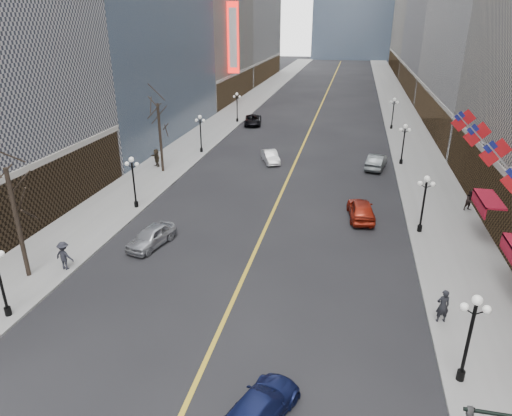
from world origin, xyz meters
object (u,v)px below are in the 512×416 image
at_px(streetlamp_west_2, 200,130).
at_px(streetlamp_west_1, 133,177).
at_px(streetlamp_east_0, 471,330).
at_px(streetlamp_west_3, 237,104).
at_px(streetlamp_east_1, 424,198).
at_px(car_nb_near, 151,236).
at_px(ped_ne_corner, 443,306).
at_px(streetlamp_east_3, 393,110).
at_px(car_sb_near, 259,408).
at_px(car_sb_mid, 361,209).
at_px(streetlamp_east_2, 404,140).
at_px(car_nb_mid, 270,157).
at_px(car_sb_far, 376,161).
at_px(car_nb_far, 253,120).

bearing_deg(streetlamp_west_2, streetlamp_west_1, -90.00).
bearing_deg(streetlamp_east_0, streetlamp_west_3, 114.41).
height_order(streetlamp_east_1, car_nb_near, streetlamp_east_1).
height_order(streetlamp_east_0, streetlamp_west_2, same).
relative_size(streetlamp_west_1, ped_ne_corner, 2.29).
bearing_deg(streetlamp_east_3, ped_ne_corner, -90.24).
bearing_deg(car_sb_near, car_sb_mid, -78.80).
distance_m(streetlamp_east_0, ped_ne_corner, 4.74).
bearing_deg(ped_ne_corner, streetlamp_west_1, -40.71).
bearing_deg(car_sb_near, streetlamp_west_3, -53.16).
xyz_separation_m(streetlamp_east_3, streetlamp_west_2, (-23.60, -18.00, 0.00)).
distance_m(streetlamp_east_1, streetlamp_east_2, 18.00).
bearing_deg(car_nb_near, car_nb_mid, 91.37).
height_order(streetlamp_east_3, car_sb_far, streetlamp_east_3).
relative_size(streetlamp_east_3, ped_ne_corner, 2.29).
relative_size(streetlamp_west_2, car_sb_near, 0.97).
distance_m(streetlamp_west_1, car_nb_mid, 18.39).
xyz_separation_m(streetlamp_east_0, car_sb_near, (-8.55, -4.00, -2.23)).
bearing_deg(streetlamp_east_3, streetlamp_east_0, -90.00).
distance_m(streetlamp_east_2, car_sb_far, 3.99).
distance_m(streetlamp_east_3, streetlamp_west_3, 23.60).
xyz_separation_m(car_sb_far, ped_ne_corner, (2.60, -27.68, 0.33)).
bearing_deg(streetlamp_west_2, car_sb_far, -5.30).
distance_m(streetlamp_west_1, car_nb_near, 7.87).
bearing_deg(streetlamp_west_2, streetlamp_east_2, 0.00).
distance_m(streetlamp_east_3, streetlamp_west_2, 29.68).
bearing_deg(streetlamp_west_1, car_nb_far, 85.40).
height_order(streetlamp_east_2, streetlamp_east_3, same).
distance_m(streetlamp_east_2, streetlamp_west_1, 29.68).
distance_m(streetlamp_east_3, car_sb_far, 20.23).
distance_m(streetlamp_east_0, car_sb_near, 9.70).
distance_m(streetlamp_east_2, streetlamp_west_3, 29.68).
height_order(streetlamp_east_1, streetlamp_west_2, same).
bearing_deg(streetlamp_east_1, car_nb_mid, 132.58).
height_order(streetlamp_east_1, car_sb_near, streetlamp_east_1).
relative_size(streetlamp_east_3, streetlamp_west_3, 1.00).
xyz_separation_m(car_nb_near, car_sb_mid, (14.90, 8.13, 0.08)).
relative_size(car_nb_far, car_sb_mid, 1.10).
bearing_deg(streetlamp_west_2, streetlamp_east_1, -37.33).
distance_m(streetlamp_east_1, car_nb_far, 40.59).
bearing_deg(streetlamp_west_1, streetlamp_east_2, 37.33).
bearing_deg(streetlamp_west_1, streetlamp_east_3, 56.75).
height_order(streetlamp_west_1, car_sb_far, streetlamp_west_1).
height_order(streetlamp_east_0, car_nb_far, streetlamp_east_0).
bearing_deg(streetlamp_west_2, car_sb_near, -68.40).
height_order(streetlamp_east_2, car_sb_near, streetlamp_east_2).
bearing_deg(car_sb_near, streetlamp_west_2, -46.60).
distance_m(streetlamp_east_0, car_sb_mid, 18.52).
xyz_separation_m(streetlamp_east_2, ped_ne_corner, (-0.20, -29.61, -1.76)).
xyz_separation_m(car_nb_near, ped_ne_corner, (19.17, -5.33, 0.39)).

